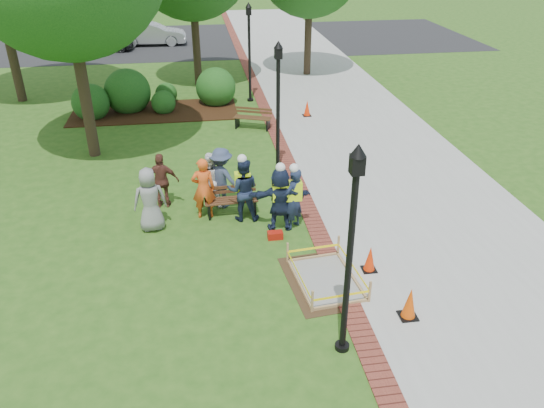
{
  "coord_description": "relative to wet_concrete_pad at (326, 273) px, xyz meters",
  "views": [
    {
      "loc": [
        -1.22,
        -10.43,
        7.36
      ],
      "look_at": [
        0.5,
        1.2,
        1.0
      ],
      "focal_mm": 35.0,
      "sensor_mm": 36.0,
      "label": 1
    }
  ],
  "objects": [
    {
      "name": "casual_person_c",
      "position": [
        -2.41,
        4.1,
        0.58
      ],
      "size": [
        0.6,
        0.49,
        1.62
      ],
      "color": "white",
      "rests_on": "ground"
    },
    {
      "name": "casual_person_d",
      "position": [
        -3.77,
        4.21,
        0.58
      ],
      "size": [
        0.56,
        0.39,
        1.63
      ],
      "color": "brown",
      "rests_on": "ground"
    },
    {
      "name": "cone_front",
      "position": [
        1.4,
        -1.48,
        0.12
      ],
      "size": [
        0.38,
        0.38,
        0.74
      ],
      "color": "black",
      "rests_on": "ground"
    },
    {
      "name": "lamp_near",
      "position": [
        -0.2,
        -2.16,
        2.25
      ],
      "size": [
        0.28,
        0.28,
        4.26
      ],
      "color": "black",
      "rests_on": "ground"
    },
    {
      "name": "lamp_far",
      "position": [
        -0.2,
        13.84,
        2.25
      ],
      "size": [
        0.28,
        0.28,
        4.26
      ],
      "color": "black",
      "rests_on": "ground"
    },
    {
      "name": "wet_concrete_pad",
      "position": [
        0.0,
        0.0,
        0.0
      ],
      "size": [
        1.93,
        2.46,
        0.55
      ],
      "color": "#47331E",
      "rests_on": "ground"
    },
    {
      "name": "shrub_c",
      "position": [
        -4.04,
        12.73,
        -0.23
      ],
      "size": [
        1.03,
        1.03,
        1.03
      ],
      "primitive_type": "sphere",
      "color": "#134416",
      "rests_on": "ground"
    },
    {
      "name": "mulch_bed",
      "position": [
        -4.45,
        12.84,
        -0.21
      ],
      "size": [
        7.0,
        3.0,
        0.05
      ],
      "primitive_type": "cube",
      "color": "#381E0F",
      "rests_on": "ground"
    },
    {
      "name": "casual_person_e",
      "position": [
        -2.1,
        3.98,
        0.66
      ],
      "size": [
        0.68,
        0.63,
        1.78
      ],
      "color": "#35405E",
      "rests_on": "ground"
    },
    {
      "name": "brick_edging",
      "position": [
        0.3,
        10.84,
        -0.22
      ],
      "size": [
        0.5,
        60.0,
        0.03
      ],
      "primitive_type": "cube",
      "color": "maroon",
      "rests_on": "ground"
    },
    {
      "name": "ground",
      "position": [
        -1.45,
        0.84,
        -0.23
      ],
      "size": [
        100.0,
        100.0,
        0.0
      ],
      "primitive_type": "plane",
      "color": "#285116",
      "rests_on": "ground"
    },
    {
      "name": "toolbox",
      "position": [
        -0.87,
        1.99,
        -0.14
      ],
      "size": [
        0.4,
        0.22,
        0.2
      ],
      "primitive_type": "cube",
      "rotation": [
        0.0,
        0.0,
        0.01
      ],
      "color": "#A0160C",
      "rests_on": "ground"
    },
    {
      "name": "hivis_worker_c",
      "position": [
        -1.58,
        3.15,
        0.72
      ],
      "size": [
        0.61,
        0.43,
        1.93
      ],
      "color": "#1C314B",
      "rests_on": "ground"
    },
    {
      "name": "cone_back",
      "position": [
        1.11,
        0.26,
        0.09
      ],
      "size": [
        0.34,
        0.34,
        0.67
      ],
      "color": "black",
      "rests_on": "ground"
    },
    {
      "name": "casual_person_b",
      "position": [
        -2.63,
        3.43,
        0.64
      ],
      "size": [
        0.57,
        0.37,
        1.76
      ],
      "color": "#F3551C",
      "rests_on": "ground"
    },
    {
      "name": "shrub_b",
      "position": [
        -5.53,
        13.23,
        -0.23
      ],
      "size": [
        1.95,
        1.95,
        1.95
      ],
      "primitive_type": "sphere",
      "color": "#134416",
      "rests_on": "ground"
    },
    {
      "name": "cone_far",
      "position": [
        1.92,
        11.37,
        0.09
      ],
      "size": [
        0.34,
        0.34,
        0.68
      ],
      "color": "black",
      "rests_on": "ground"
    },
    {
      "name": "bench_far",
      "position": [
        -0.5,
        10.25,
        0.02
      ],
      "size": [
        1.53,
        0.97,
        0.79
      ],
      "color": "#4D331A",
      "rests_on": "ground"
    },
    {
      "name": "hivis_worker_a",
      "position": [
        -0.67,
        2.48,
        0.72
      ],
      "size": [
        0.59,
        0.4,
        1.92
      ],
      "color": "#192741",
      "rests_on": "ground"
    },
    {
      "name": "parked_car_b",
      "position": [
        -5.18,
        26.79,
        -0.23
      ],
      "size": [
        2.14,
        4.77,
        1.54
      ],
      "primitive_type": "imported",
      "rotation": [
        0.0,
        0.0,
        1.55
      ],
      "color": "#AFB0B5",
      "rests_on": "ground"
    },
    {
      "name": "shrub_d",
      "position": [
        -1.75,
        13.63,
        -0.23
      ],
      "size": [
        1.75,
        1.75,
        1.75
      ],
      "primitive_type": "sphere",
      "color": "#134416",
      "rests_on": "ground"
    },
    {
      "name": "casual_person_a",
      "position": [
        -4.04,
        2.96,
        0.65
      ],
      "size": [
        0.62,
        0.46,
        1.76
      ],
      "color": "gray",
      "rests_on": "ground"
    },
    {
      "name": "lamp_mid",
      "position": [
        -0.2,
        5.84,
        2.25
      ],
      "size": [
        0.28,
        0.28,
        4.26
      ],
      "color": "black",
      "rests_on": "ground"
    },
    {
      "name": "parked_car_a",
      "position": [
        -8.23,
        25.46,
        -0.23
      ],
      "size": [
        2.13,
        4.44,
        1.41
      ],
      "primitive_type": "imported",
      "rotation": [
        0.0,
        0.0,
        1.51
      ],
      "color": "#2A2B2D",
      "rests_on": "ground"
    },
    {
      "name": "hivis_worker_b",
      "position": [
        -0.31,
        2.5,
        0.69
      ],
      "size": [
        0.64,
        0.63,
        1.87
      ],
      "color": "#151839",
      "rests_on": "ground"
    },
    {
      "name": "shrub_a",
      "position": [
        -6.97,
        12.49,
        -0.23
      ],
      "size": [
        1.54,
        1.54,
        1.54
      ],
      "primitive_type": "sphere",
      "color": "#134416",
      "rests_on": "ground"
    },
    {
      "name": "parking_lot",
      "position": [
        -1.45,
        27.84,
        -0.23
      ],
      "size": [
        36.0,
        12.0,
        0.01
      ],
      "primitive_type": "cube",
      "color": "black",
      "rests_on": "ground"
    },
    {
      "name": "sidewalk",
      "position": [
        3.55,
        10.84,
        -0.22
      ],
      "size": [
        6.0,
        60.0,
        0.02
      ],
      "primitive_type": "cube",
      "color": "#9E9E99",
      "rests_on": "ground"
    },
    {
      "name": "bench_near",
      "position": [
        -1.89,
        3.45,
        0.02
      ],
      "size": [
        1.49,
        0.56,
        0.79
      ],
      "color": "brown",
      "rests_on": "ground"
    },
    {
      "name": "shrub_e",
      "position": [
        -3.97,
        14.14,
        -0.23
      ],
      "size": [
        0.97,
        0.97,
        0.97
      ],
      "primitive_type": "sphere",
      "color": "#134416",
      "rests_on": "ground"
    }
  ]
}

